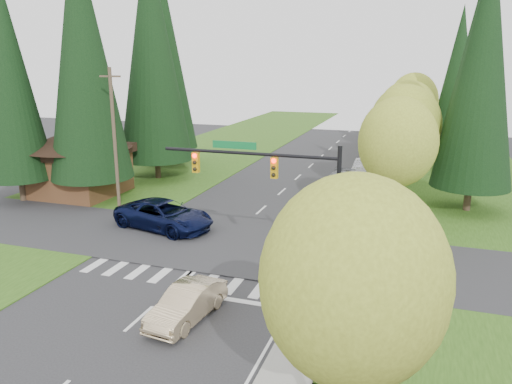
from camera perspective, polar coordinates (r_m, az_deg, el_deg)
The scene contains 34 objects.
ground at distance 22.73m, azimuth -11.87°, elevation -12.80°, with size 120.00×120.00×0.00m, color #28282B.
grass_east at distance 38.71m, azimuth 21.42°, elevation -1.82°, with size 14.00×110.00×0.06m, color #2C4D14.
grass_west at distance 45.27m, azimuth -13.44°, elevation 1.11°, with size 14.00×110.00×0.06m, color #2C4D14.
cross_street at distance 29.26m, azimuth -3.97°, elevation -6.09°, with size 120.00×8.00×0.10m, color #28282B.
sidewalk_east at distance 40.72m, azimuth 12.74°, elevation -0.31°, with size 1.80×80.00×0.13m, color gray.
curb_east at distance 40.81m, azimuth 11.56°, elevation -0.21°, with size 0.20×80.00×0.13m, color gray.
stone_wall_south at distance 17.52m, azimuth 9.24°, elevation -20.44°, with size 0.70×14.00×0.70m, color #4C4438.
stone_wall_north at distance 48.32m, azimuth 15.79°, elevation 2.20°, with size 0.70×40.00×0.70m, color #4C4438.
traffic_signal at distance 23.23m, azimuth 2.50°, elevation 1.27°, with size 8.70×0.37×6.80m.
brown_building at distance 41.78m, azimuth -19.64°, elevation 3.90°, with size 8.40×8.40×5.40m.
utility_pole at distance 35.85m, azimuth -15.86°, elevation 5.77°, with size 1.60×0.24×10.00m.
decid_tree_0 at distance 31.61m, azimuth 15.89°, elevation 5.47°, with size 4.80×4.80×8.37m.
decid_tree_1 at distance 38.51m, azimuth 16.64°, elevation 7.29°, with size 5.20×5.20×8.80m.
decid_tree_2 at distance 45.46m, azimuth 16.78°, elevation 8.51°, with size 5.00×5.00×8.82m.
decid_tree_3 at distance 52.45m, azimuth 17.18°, elevation 8.94°, with size 5.00×5.00×8.55m.
decid_tree_4 at distance 59.39m, azimuth 17.53°, elevation 9.91°, with size 5.40×5.40×9.18m.
decid_tree_5 at distance 66.41m, azimuth 17.49°, elevation 9.90°, with size 4.80×4.80×8.30m.
decid_tree_6 at distance 73.37m, azimuth 17.74°, elevation 10.54°, with size 5.20×5.20×8.86m.
decid_tree_south at distance 12.40m, azimuth 11.08°, elevation -9.97°, with size 4.60×4.60×7.92m.
conifer_w_a at distance 39.13m, azimuth -19.16°, elevation 14.56°, with size 6.12×6.12×19.80m.
conifer_w_b at distance 44.13m, azimuth -19.02°, elevation 13.20°, with size 5.44×5.44×17.80m.
conifer_w_c at distance 45.27m, azimuth -11.83°, elevation 15.60°, with size 6.46×6.46×20.80m.
conifer_w_d at distance 40.89m, azimuth -26.40°, elevation 11.72°, with size 5.10×5.10×16.80m.
conifer_w_e at distance 51.47m, azimuth -10.31°, elevation 14.42°, with size 5.78×5.78×18.80m.
conifer_e_a at distance 37.38m, azimuth 24.41°, elevation 12.56°, with size 5.44×5.44×17.80m.
conifer_e_b at distance 51.41m, azimuth 24.24°, elevation 13.96°, with size 6.12×6.12×19.80m.
conifer_e_c at distance 65.32m, azimuth 22.12°, elevation 12.75°, with size 5.10×5.10×16.80m.
sedan_champagne at distance 21.24m, azimuth -7.91°, elevation -12.51°, with size 1.51×4.34×1.43m, color #CDB388.
suv_navy at distance 32.21m, azimuth -10.45°, elevation -2.61°, with size 3.05×6.61×1.84m, color black.
parked_car_a at distance 38.21m, azimuth 10.46°, elevation -0.00°, with size 1.94×4.82×1.64m, color #B8B8BD.
parked_car_b at distance 41.94m, azimuth 9.29°, elevation 1.20°, with size 1.97×4.84×1.40m, color slate.
parked_car_c at distance 47.49m, azimuth 12.15°, elevation 2.71°, with size 1.59×4.55×1.50m, color #A2A3A7.
parked_car_d at distance 56.61m, azimuth 13.27°, elevation 4.58°, with size 1.82×4.54×1.55m, color white.
parked_car_e at distance 68.01m, azimuth 13.05°, elevation 6.13°, with size 1.77×4.37×1.27m, color #A0A0A4.
Camera 1 is at (10.59, -17.22, 10.40)m, focal length 35.00 mm.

